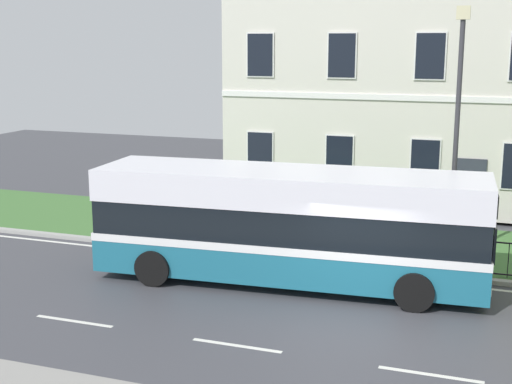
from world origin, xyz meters
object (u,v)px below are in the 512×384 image
Objects in this scene: georgian_townhouse at (485,25)px; single_decker_bus at (289,224)px; street_lamp_post at (457,120)px; litter_bin at (310,233)px.

georgian_townhouse is 14.67m from single_decker_bus.
single_decker_bus is 1.46× the size of street_lamp_post.
single_decker_bus is at bearing -142.56° from street_lamp_post.
litter_bin is at bearing -175.85° from street_lamp_post.
litter_bin is (-0.15, 2.70, -0.94)m from single_decker_bus.
street_lamp_post is 5.38m from litter_bin.
street_lamp_post reaches higher than litter_bin.
georgian_townhouse is at bearing 68.59° from single_decker_bus.
georgian_townhouse is 12.82m from litter_bin.
street_lamp_post is at bearing -91.17° from georgian_townhouse.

